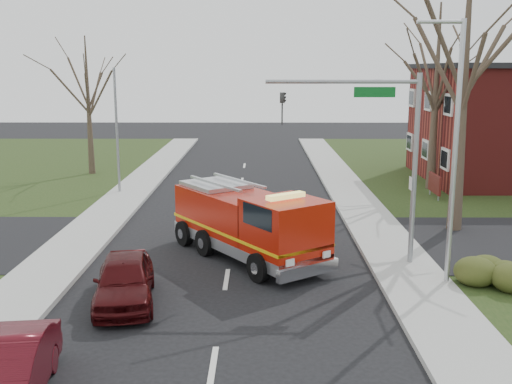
{
  "coord_description": "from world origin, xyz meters",
  "views": [
    {
      "loc": [
        1.1,
        -19.03,
        6.92
      ],
      "look_at": [
        0.96,
        4.84,
        2.0
      ],
      "focal_mm": 42.0,
      "sensor_mm": 36.0,
      "label": 1
    }
  ],
  "objects_px": {
    "parked_car_gray": "(5,374)",
    "parked_car_maroon": "(125,280)",
    "fire_engine": "(249,225)",
    "traffic_signal_mast": "(379,135)"
  },
  "relations": [
    {
      "from": "fire_engine",
      "to": "parked_car_gray",
      "type": "height_order",
      "value": "fire_engine"
    },
    {
      "from": "traffic_signal_mast",
      "to": "parked_car_gray",
      "type": "bearing_deg",
      "value": -135.9
    },
    {
      "from": "fire_engine",
      "to": "parked_car_maroon",
      "type": "height_order",
      "value": "fire_engine"
    },
    {
      "from": "traffic_signal_mast",
      "to": "fire_engine",
      "type": "distance_m",
      "value": 5.72
    },
    {
      "from": "fire_engine",
      "to": "parked_car_maroon",
      "type": "distance_m",
      "value": 5.72
    },
    {
      "from": "fire_engine",
      "to": "traffic_signal_mast",
      "type": "bearing_deg",
      "value": -45.73
    },
    {
      "from": "fire_engine",
      "to": "parked_car_gray",
      "type": "distance_m",
      "value": 11.11
    },
    {
      "from": "parked_car_gray",
      "to": "parked_car_maroon",
      "type": "bearing_deg",
      "value": 70.49
    },
    {
      "from": "parked_car_maroon",
      "to": "parked_car_gray",
      "type": "height_order",
      "value": "parked_car_maroon"
    },
    {
      "from": "traffic_signal_mast",
      "to": "fire_engine",
      "type": "height_order",
      "value": "traffic_signal_mast"
    }
  ]
}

